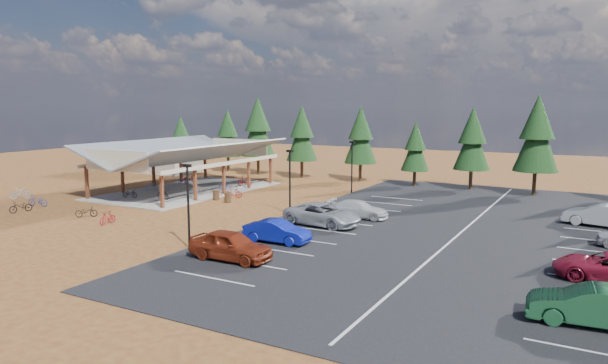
# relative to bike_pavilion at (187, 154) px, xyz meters

# --- Properties ---
(ground) EXTENTS (140.00, 140.00, 0.00)m
(ground) POSITION_rel_bike_pavilion_xyz_m (10.00, -7.00, -3.82)
(ground) COLOR brown
(ground) RESTS_ON ground
(asphalt_lot) EXTENTS (27.00, 44.00, 0.04)m
(asphalt_lot) POSITION_rel_bike_pavilion_xyz_m (28.50, -4.00, -3.80)
(asphalt_lot) COLOR black
(asphalt_lot) RESTS_ON ground
(concrete_pad) EXTENTS (10.60, 18.60, 0.10)m
(concrete_pad) POSITION_rel_bike_pavilion_xyz_m (0.00, 0.00, -3.77)
(concrete_pad) COLOR gray
(concrete_pad) RESTS_ON ground
(bike_pavilion) EXTENTS (11.65, 19.40, 4.97)m
(bike_pavilion) POSITION_rel_bike_pavilion_xyz_m (0.00, 0.00, 0.00)
(bike_pavilion) COLOR #542118
(bike_pavilion) RESTS_ON concrete_pad
(outbuilding) EXTENTS (11.00, 7.00, 3.90)m
(outbuilding) POSITION_rel_bike_pavilion_xyz_m (-14.00, 11.00, -1.80)
(outbuilding) COLOR #ADA593
(outbuilding) RESTS_ON ground
(lamp_post_0) EXTENTS (0.50, 0.25, 5.14)m
(lamp_post_0) POSITION_rel_bike_pavilion_xyz_m (15.00, -17.00, -0.85)
(lamp_post_0) COLOR black
(lamp_post_0) RESTS_ON ground
(lamp_post_1) EXTENTS (0.50, 0.25, 5.14)m
(lamp_post_1) POSITION_rel_bike_pavilion_xyz_m (15.00, -5.00, -0.85)
(lamp_post_1) COLOR black
(lamp_post_1) RESTS_ON ground
(lamp_post_2) EXTENTS (0.50, 0.25, 5.14)m
(lamp_post_2) POSITION_rel_bike_pavilion_xyz_m (15.00, 7.00, -0.85)
(lamp_post_2) COLOR black
(lamp_post_2) RESTS_ON ground
(trash_bin_0) EXTENTS (0.60, 0.60, 0.90)m
(trash_bin_0) POSITION_rel_bike_pavilion_xyz_m (5.74, -2.67, -3.37)
(trash_bin_0) COLOR #462E19
(trash_bin_0) RESTS_ON ground
(trash_bin_1) EXTENTS (0.60, 0.60, 0.90)m
(trash_bin_1) POSITION_rel_bike_pavilion_xyz_m (7.52, -3.25, -3.37)
(trash_bin_1) COLOR #462E19
(trash_bin_1) RESTS_ON ground
(pine_0) EXTENTS (3.10, 3.10, 7.22)m
(pine_0) POSITION_rel_bike_pavilion_xyz_m (-14.83, 15.77, 0.58)
(pine_0) COLOR #382314
(pine_0) RESTS_ON ground
(pine_1) EXTENTS (3.49, 3.49, 8.14)m
(pine_1) POSITION_rel_bike_pavilion_xyz_m (-6.65, 15.63, 1.15)
(pine_1) COLOR #382314
(pine_1) RESTS_ON ground
(pine_2) EXTENTS (4.18, 4.18, 9.73)m
(pine_2) POSITION_rel_bike_pavilion_xyz_m (-1.32, 14.78, 2.12)
(pine_2) COLOR #382314
(pine_2) RESTS_ON ground
(pine_3) EXTENTS (3.71, 3.71, 8.64)m
(pine_3) POSITION_rel_bike_pavilion_xyz_m (5.06, 14.63, 1.45)
(pine_3) COLOR #382314
(pine_3) RESTS_ON ground
(pine_4) EXTENTS (3.68, 3.68, 8.58)m
(pine_4) POSITION_rel_bike_pavilion_xyz_m (12.38, 15.23, 1.41)
(pine_4) COLOR #382314
(pine_4) RESTS_ON ground
(pine_5) EXTENTS (2.99, 2.99, 6.96)m
(pine_5) POSITION_rel_bike_pavilion_xyz_m (18.98, 14.59, 0.42)
(pine_5) COLOR #382314
(pine_5) RESTS_ON ground
(pine_6) EXTENTS (3.66, 3.66, 8.52)m
(pine_6) POSITION_rel_bike_pavilion_xyz_m (24.78, 15.08, 1.38)
(pine_6) COLOR #382314
(pine_6) RESTS_ON ground
(pine_7) EXTENTS (4.17, 4.17, 9.71)m
(pine_7) POSITION_rel_bike_pavilion_xyz_m (30.95, 14.17, 2.11)
(pine_7) COLOR #382314
(pine_7) RESTS_ON ground
(bike_0) EXTENTS (1.62, 0.79, 0.82)m
(bike_0) POSITION_rel_bike_pavilion_xyz_m (-1.63, -6.11, -3.32)
(bike_0) COLOR black
(bike_0) RESTS_ON concrete_pad
(bike_1) EXTENTS (1.52, 0.84, 0.88)m
(bike_1) POSITION_rel_bike_pavilion_xyz_m (-2.85, -2.23, -3.28)
(bike_1) COLOR #9D9FA5
(bike_1) RESTS_ON concrete_pad
(bike_2) EXTENTS (1.66, 0.70, 0.85)m
(bike_2) POSITION_rel_bike_pavilion_xyz_m (-3.43, 3.26, -3.30)
(bike_2) COLOR navy
(bike_2) RESTS_ON concrete_pad
(bike_3) EXTENTS (1.60, 0.92, 0.93)m
(bike_3) POSITION_rel_bike_pavilion_xyz_m (-3.37, 4.26, -3.26)
(bike_3) COLOR maroon
(bike_3) RESTS_ON concrete_pad
(bike_4) EXTENTS (1.87, 1.06, 0.93)m
(bike_4) POSITION_rel_bike_pavilion_xyz_m (1.61, -5.17, -3.26)
(bike_4) COLOR black
(bike_4) RESTS_ON concrete_pad
(bike_5) EXTENTS (1.51, 0.48, 0.90)m
(bike_5) POSITION_rel_bike_pavilion_xyz_m (2.70, -1.84, -3.28)
(bike_5) COLOR #9DA0A6
(bike_5) RESTS_ON concrete_pad
(bike_6) EXTENTS (1.57, 0.70, 0.80)m
(bike_6) POSITION_rel_bike_pavilion_xyz_m (3.18, 1.93, -3.33)
(bike_6) COLOR navy
(bike_6) RESTS_ON concrete_pad
(bike_7) EXTENTS (1.79, 0.56, 1.06)m
(bike_7) POSITION_rel_bike_pavilion_xyz_m (3.46, 5.06, -3.19)
(bike_7) COLOR maroon
(bike_7) RESTS_ON concrete_pad
(bike_8) EXTENTS (0.92, 1.92, 0.97)m
(bike_8) POSITION_rel_bike_pavilion_xyz_m (-4.39, -15.07, -3.34)
(bike_8) COLOR black
(bike_8) RESTS_ON ground
(bike_9) EXTENTS (1.44, 1.75, 1.07)m
(bike_9) POSITION_rel_bike_pavilion_xyz_m (-10.51, -11.13, -3.29)
(bike_9) COLOR gray
(bike_9) RESTS_ON ground
(bike_10) EXTENTS (2.02, 1.14, 1.01)m
(bike_10) POSITION_rel_bike_pavilion_xyz_m (-5.56, -12.76, -3.32)
(bike_10) COLOR navy
(bike_10) RESTS_ON ground
(bike_11) EXTENTS (0.64, 1.64, 0.96)m
(bike_11) POSITION_rel_bike_pavilion_xyz_m (5.28, -14.72, -3.35)
(bike_11) COLOR maroon
(bike_11) RESTS_ON ground
(bike_12) EXTENTS (1.62, 1.51, 0.86)m
(bike_12) POSITION_rel_bike_pavilion_xyz_m (1.79, -13.75, -3.39)
(bike_12) COLOR black
(bike_12) RESTS_ON ground
(bike_15) EXTENTS (1.70, 1.17, 1.00)m
(bike_15) POSITION_rel_bike_pavilion_xyz_m (6.53, -1.13, -3.32)
(bike_15) COLOR maroon
(bike_15) RESTS_ON ground
(car_0) EXTENTS (4.89, 2.00, 1.66)m
(car_0) POSITION_rel_bike_pavilion_xyz_m (18.79, -17.90, -2.95)
(car_0) COLOR maroon
(car_0) RESTS_ON asphalt_lot
(car_1) EXTENTS (4.37, 1.71, 1.42)m
(car_1) POSITION_rel_bike_pavilion_xyz_m (18.97, -13.33, -3.08)
(car_1) COLOR #0B178D
(car_1) RESTS_ON asphalt_lot
(car_2) EXTENTS (5.99, 3.32, 1.59)m
(car_2) POSITION_rel_bike_pavilion_xyz_m (19.24, -7.54, -2.99)
(car_2) COLOR #9CA0A4
(car_2) RESTS_ON asphalt_lot
(car_3) EXTENTS (4.83, 2.45, 1.34)m
(car_3) POSITION_rel_bike_pavilion_xyz_m (20.44, -3.91, -3.11)
(car_3) COLOR silver
(car_3) RESTS_ON asphalt_lot
(car_5) EXTENTS (4.94, 2.16, 1.58)m
(car_5) POSITION_rel_bike_pavilion_xyz_m (36.63, -18.37, -2.99)
(car_5) COLOR #1B4F2C
(car_5) RESTS_ON asphalt_lot
(car_6) EXTENTS (5.13, 2.54, 1.40)m
(car_6) POSITION_rel_bike_pavilion_xyz_m (37.21, -11.82, -3.08)
(car_6) COLOR maroon
(car_6) RESTS_ON asphalt_lot
(car_9) EXTENTS (5.11, 2.58, 1.61)m
(car_9) POSITION_rel_bike_pavilion_xyz_m (36.70, 1.75, -2.98)
(car_9) COLOR #BCBCBC
(car_9) RESTS_ON asphalt_lot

